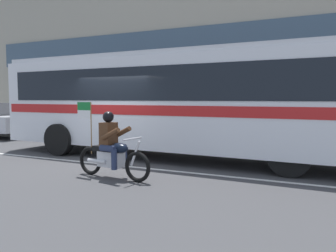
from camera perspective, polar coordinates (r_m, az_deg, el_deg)
name	(u,v)px	position (r m, az deg, el deg)	size (l,w,h in m)	color
ground_plane	(114,161)	(10.75, -8.80, -5.54)	(60.00, 60.00, 0.00)	#3D3D3F
sidewalk_curb	(182,140)	(15.16, 2.31, -2.28)	(28.00, 3.80, 0.15)	#B7B2A8
lane_center_stripe	(101,164)	(10.27, -10.73, -6.02)	(26.60, 0.14, 0.01)	silver
office_building_facade	(202,1)	(17.77, 5.55, 19.47)	(28.00, 0.89, 12.90)	gray
transit_bus	(180,98)	(10.81, 1.95, 4.60)	(12.36, 2.95, 3.22)	silver
motorcycle_with_rider	(112,150)	(8.32, -9.10, -3.84)	(2.19, 0.66, 1.78)	black
fire_hydrant	(150,132)	(14.14, -2.86, -0.96)	(0.22, 0.30, 0.75)	red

